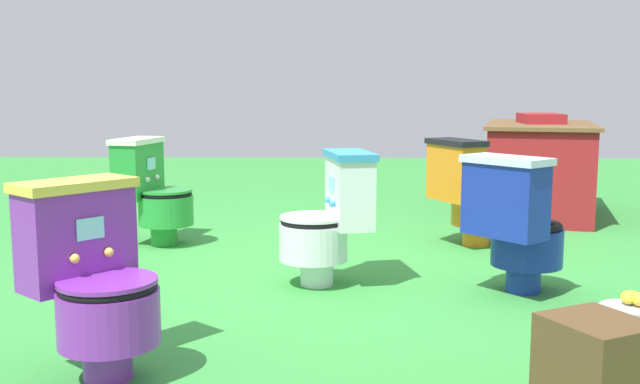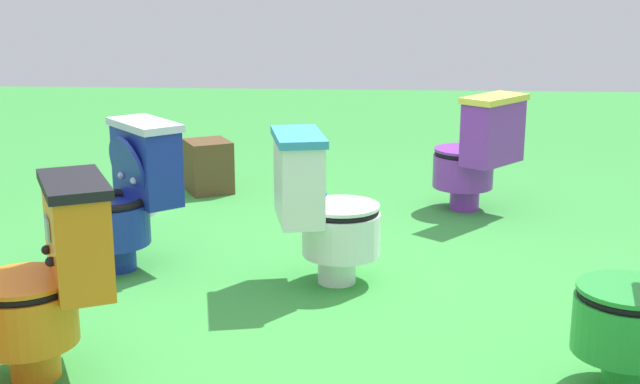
# 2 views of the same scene
# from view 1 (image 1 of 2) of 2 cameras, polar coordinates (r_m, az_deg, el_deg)

# --- Properties ---
(ground) EXTENTS (14.00, 14.00, 0.00)m
(ground) POSITION_cam_1_polar(r_m,az_deg,el_deg) (4.30, 0.99, -6.29)
(ground) COLOR green
(toilet_green) EXTENTS (0.50, 0.57, 0.73)m
(toilet_green) POSITION_cam_1_polar(r_m,az_deg,el_deg) (5.13, -12.76, 0.09)
(toilet_green) COLOR green
(toilet_green) RESTS_ON ground
(toilet_blue) EXTENTS (0.63, 0.64, 0.73)m
(toilet_blue) POSITION_cam_1_polar(r_m,az_deg,el_deg) (3.92, 14.97, -2.37)
(toilet_blue) COLOR #192D9E
(toilet_blue) RESTS_ON ground
(toilet_purple) EXTENTS (0.62, 0.64, 0.73)m
(toilet_purple) POSITION_cam_1_polar(r_m,az_deg,el_deg) (2.87, -17.07, -6.37)
(toilet_purple) COLOR purple
(toilet_purple) RESTS_ON ground
(toilet_orange) EXTENTS (0.58, 0.62, 0.73)m
(toilet_orange) POSITION_cam_1_polar(r_m,az_deg,el_deg) (5.04, 11.40, -0.00)
(toilet_orange) COLOR orange
(toilet_orange) RESTS_ON ground
(toilet_white) EXTENTS (0.50, 0.57, 0.73)m
(toilet_white) POSITION_cam_1_polar(r_m,az_deg,el_deg) (3.99, 0.75, -1.98)
(toilet_white) COLOR white
(toilet_white) RESTS_ON ground
(vendor_table) EXTENTS (1.62, 1.18, 0.85)m
(vendor_table) POSITION_cam_1_polar(r_m,az_deg,el_deg) (6.46, 16.55, 1.77)
(vendor_table) COLOR maroon
(vendor_table) RESTS_ON ground
(small_crate) EXTENTS (0.39, 0.38, 0.35)m
(small_crate) POSITION_cam_1_polar(r_m,az_deg,el_deg) (2.56, 20.49, -12.91)
(small_crate) COLOR brown
(small_crate) RESTS_ON ground
(lemon_bucket) EXTENTS (0.22, 0.22, 0.28)m
(lemon_bucket) POSITION_cam_1_polar(r_m,az_deg,el_deg) (3.18, 22.67, -9.94)
(lemon_bucket) COLOR #B7B7BF
(lemon_bucket) RESTS_ON ground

